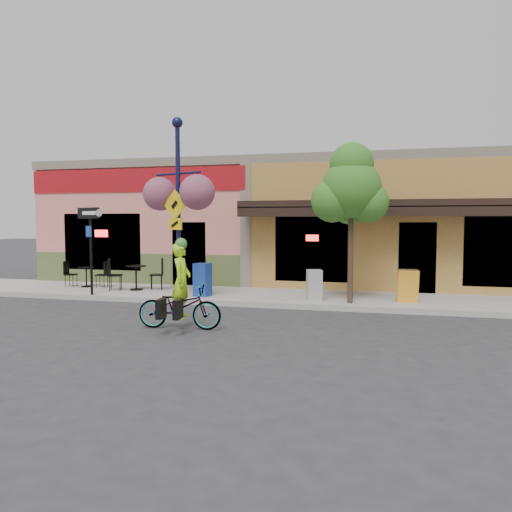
{
  "coord_description": "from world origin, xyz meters",
  "views": [
    {
      "loc": [
        3.33,
        -12.42,
        2.33
      ],
      "look_at": [
        0.08,
        0.5,
        1.4
      ],
      "focal_mm": 35.0,
      "sensor_mm": 36.0,
      "label": 1
    }
  ],
  "objects_px": {
    "building": "(296,223)",
    "lamp_post": "(178,209)",
    "bicycle": "(180,307)",
    "street_tree": "(351,223)",
    "cyclist_rider": "(182,292)",
    "newspaper_box_grey": "(314,285)",
    "one_way_sign": "(91,251)",
    "newspaper_box_blue": "(202,280)"
  },
  "relations": [
    {
      "from": "newspaper_box_grey",
      "to": "street_tree",
      "type": "relative_size",
      "value": 0.2
    },
    {
      "from": "cyclist_rider",
      "to": "newspaper_box_blue",
      "type": "relative_size",
      "value": 1.68
    },
    {
      "from": "newspaper_box_grey",
      "to": "street_tree",
      "type": "distance_m",
      "value": 1.99
    },
    {
      "from": "building",
      "to": "bicycle",
      "type": "relative_size",
      "value": 9.86
    },
    {
      "from": "cyclist_rider",
      "to": "newspaper_box_blue",
      "type": "height_order",
      "value": "cyclist_rider"
    },
    {
      "from": "newspaper_box_blue",
      "to": "street_tree",
      "type": "xyz_separation_m",
      "value": [
        4.26,
        -0.22,
        1.67
      ]
    },
    {
      "from": "newspaper_box_blue",
      "to": "one_way_sign",
      "type": "bearing_deg",
      "value": -158.17
    },
    {
      "from": "one_way_sign",
      "to": "bicycle",
      "type": "bearing_deg",
      "value": -15.81
    },
    {
      "from": "cyclist_rider",
      "to": "one_way_sign",
      "type": "height_order",
      "value": "one_way_sign"
    },
    {
      "from": "bicycle",
      "to": "one_way_sign",
      "type": "xyz_separation_m",
      "value": [
        -4.12,
        3.12,
        0.96
      ]
    },
    {
      "from": "lamp_post",
      "to": "newspaper_box_blue",
      "type": "distance_m",
      "value": 2.19
    },
    {
      "from": "newspaper_box_blue",
      "to": "newspaper_box_grey",
      "type": "distance_m",
      "value": 3.27
    },
    {
      "from": "newspaper_box_blue",
      "to": "street_tree",
      "type": "distance_m",
      "value": 4.57
    },
    {
      "from": "building",
      "to": "cyclist_rider",
      "type": "bearing_deg",
      "value": -94.74
    },
    {
      "from": "cyclist_rider",
      "to": "building",
      "type": "bearing_deg",
      "value": -9.22
    },
    {
      "from": "cyclist_rider",
      "to": "newspaper_box_blue",
      "type": "distance_m",
      "value": 3.78
    },
    {
      "from": "lamp_post",
      "to": "newspaper_box_blue",
      "type": "bearing_deg",
      "value": 67.42
    },
    {
      "from": "building",
      "to": "one_way_sign",
      "type": "distance_m",
      "value": 8.52
    },
    {
      "from": "bicycle",
      "to": "newspaper_box_blue",
      "type": "height_order",
      "value": "newspaper_box_blue"
    },
    {
      "from": "lamp_post",
      "to": "street_tree",
      "type": "height_order",
      "value": "lamp_post"
    },
    {
      "from": "one_way_sign",
      "to": "newspaper_box_grey",
      "type": "height_order",
      "value": "one_way_sign"
    },
    {
      "from": "lamp_post",
      "to": "newspaper_box_grey",
      "type": "distance_m",
      "value": 4.36
    },
    {
      "from": "lamp_post",
      "to": "street_tree",
      "type": "relative_size",
      "value": 1.18
    },
    {
      "from": "building",
      "to": "cyclist_rider",
      "type": "xyz_separation_m",
      "value": [
        -0.83,
        -9.97,
        -1.44
      ]
    },
    {
      "from": "building",
      "to": "street_tree",
      "type": "xyz_separation_m",
      "value": [
        2.55,
        -6.52,
        0.05
      ]
    },
    {
      "from": "bicycle",
      "to": "cyclist_rider",
      "type": "distance_m",
      "value": 0.33
    },
    {
      "from": "building",
      "to": "one_way_sign",
      "type": "relative_size",
      "value": 7.05
    },
    {
      "from": "bicycle",
      "to": "lamp_post",
      "type": "distance_m",
      "value": 4.04
    },
    {
      "from": "building",
      "to": "newspaper_box_grey",
      "type": "height_order",
      "value": "building"
    },
    {
      "from": "building",
      "to": "lamp_post",
      "type": "xyz_separation_m",
      "value": [
        -2.21,
        -6.85,
        0.44
      ]
    },
    {
      "from": "cyclist_rider",
      "to": "lamp_post",
      "type": "distance_m",
      "value": 3.89
    },
    {
      "from": "one_way_sign",
      "to": "street_tree",
      "type": "relative_size",
      "value": 0.6
    },
    {
      "from": "newspaper_box_blue",
      "to": "street_tree",
      "type": "height_order",
      "value": "street_tree"
    },
    {
      "from": "one_way_sign",
      "to": "newspaper_box_blue",
      "type": "relative_size",
      "value": 2.69
    },
    {
      "from": "building",
      "to": "cyclist_rider",
      "type": "distance_m",
      "value": 10.11
    },
    {
      "from": "building",
      "to": "cyclist_rider",
      "type": "height_order",
      "value": "building"
    },
    {
      "from": "bicycle",
      "to": "one_way_sign",
      "type": "relative_size",
      "value": 0.72
    },
    {
      "from": "lamp_post",
      "to": "cyclist_rider",
      "type": "bearing_deg",
      "value": -46.45
    },
    {
      "from": "newspaper_box_grey",
      "to": "building",
      "type": "bearing_deg",
      "value": 86.32
    },
    {
      "from": "bicycle",
      "to": "newspaper_box_grey",
      "type": "height_order",
      "value": "newspaper_box_grey"
    },
    {
      "from": "building",
      "to": "lamp_post",
      "type": "relative_size",
      "value": 3.59
    },
    {
      "from": "bicycle",
      "to": "street_tree",
      "type": "xyz_separation_m",
      "value": [
        3.43,
        3.45,
        1.81
      ]
    }
  ]
}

